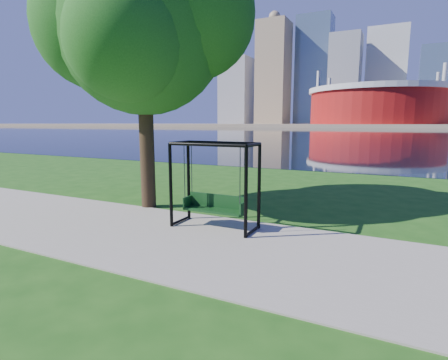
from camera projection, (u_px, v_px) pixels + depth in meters
The scene contains 8 objects.
ground at pixel (223, 238), 7.83m from camera, with size 900.00×900.00×0.00m, color #1E5114.
path at pixel (212, 244), 7.39m from camera, with size 120.00×4.00×0.03m, color #9E937F.
river at pixel (385, 132), 97.99m from camera, with size 900.00×180.00×0.02m, color black.
far_bank at pixel (394, 125), 278.16m from camera, with size 900.00×228.00×2.00m, color #937F60.
stadium at pixel (377, 104), 217.66m from camera, with size 83.00×83.00×32.00m.
skyline at pixel (392, 82), 286.26m from camera, with size 392.00×66.00×96.50m.
swing at pixel (215, 187), 8.43m from camera, with size 2.06×0.89×2.11m.
park_tree at pixel (142, 26), 9.98m from camera, with size 6.14×5.55×7.63m.
Camera 1 is at (3.37, -6.72, 2.55)m, focal length 28.00 mm.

